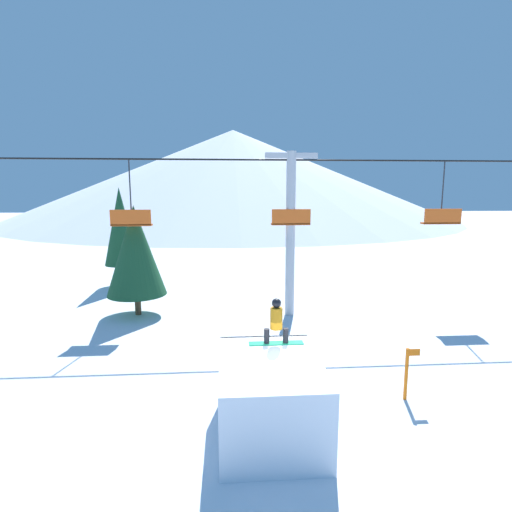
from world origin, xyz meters
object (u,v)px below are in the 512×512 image
at_px(pine_tree_near, 135,251).
at_px(trail_marker, 407,372).
at_px(snow_ramp, 270,397).
at_px(snowboarder, 276,322).

height_order(pine_tree_near, trail_marker, pine_tree_near).
distance_m(snow_ramp, pine_tree_near, 11.58).
distance_m(snowboarder, pine_tree_near, 10.60).
height_order(snowboarder, pine_tree_near, pine_tree_near).
height_order(snow_ramp, trail_marker, snow_ramp).
relative_size(pine_tree_near, trail_marker, 3.44).
height_order(snow_ramp, pine_tree_near, pine_tree_near).
bearing_deg(snowboarder, snow_ramp, -104.41).
relative_size(snow_ramp, pine_tree_near, 0.64).
distance_m(snow_ramp, trail_marker, 4.26).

